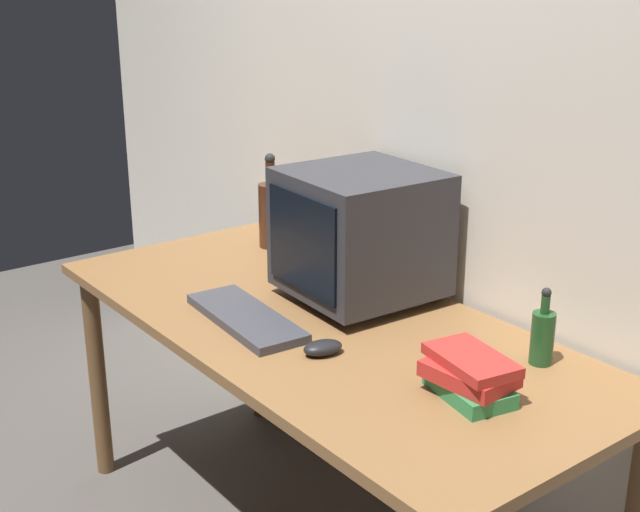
% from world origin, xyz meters
% --- Properties ---
extents(back_wall, '(4.00, 0.08, 2.50)m').
position_xyz_m(back_wall, '(0.00, 0.44, 1.25)').
color(back_wall, silver).
rests_on(back_wall, ground).
extents(desk, '(1.70, 0.76, 0.75)m').
position_xyz_m(desk, '(0.00, 0.00, 0.66)').
color(desk, olive).
rests_on(desk, ground).
extents(crt_monitor, '(0.40, 0.41, 0.37)m').
position_xyz_m(crt_monitor, '(-0.05, 0.18, 0.94)').
color(crt_monitor, '#333338').
rests_on(crt_monitor, desk).
extents(keyboard, '(0.43, 0.18, 0.02)m').
position_xyz_m(keyboard, '(-0.11, -0.17, 0.76)').
color(keyboard, '#3F3F47').
rests_on(keyboard, desk).
extents(computer_mouse, '(0.08, 0.11, 0.04)m').
position_xyz_m(computer_mouse, '(0.17, -0.13, 0.77)').
color(computer_mouse, black).
rests_on(computer_mouse, desk).
extents(bottle_tall, '(0.08, 0.08, 0.32)m').
position_xyz_m(bottle_tall, '(-0.59, 0.25, 0.87)').
color(bottle_tall, '#472314').
rests_on(bottle_tall, desk).
extents(bottle_short, '(0.06, 0.06, 0.19)m').
position_xyz_m(bottle_short, '(0.53, 0.26, 0.82)').
color(bottle_short, '#1E4C23').
rests_on(bottle_short, desk).
extents(book_stack, '(0.23, 0.16, 0.10)m').
position_xyz_m(book_stack, '(0.54, 0.00, 0.80)').
color(book_stack, '#33894C').
rests_on(book_stack, desk).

